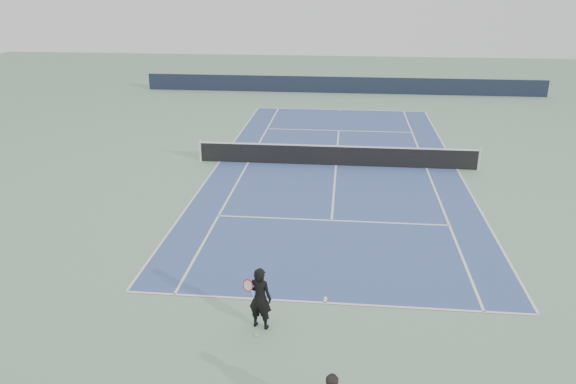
# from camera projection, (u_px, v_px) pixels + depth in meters

# --- Properties ---
(ground) EXTENTS (80.00, 80.00, 0.00)m
(ground) POSITION_uv_depth(u_px,v_px,m) (336.00, 165.00, 25.97)
(ground) COLOR gray
(court_surface) EXTENTS (10.97, 23.77, 0.01)m
(court_surface) POSITION_uv_depth(u_px,v_px,m) (336.00, 165.00, 25.97)
(court_surface) COLOR #3A528B
(court_surface) RESTS_ON ground
(tennis_net) EXTENTS (12.90, 0.10, 1.07)m
(tennis_net) POSITION_uv_depth(u_px,v_px,m) (336.00, 155.00, 25.79)
(tennis_net) COLOR silver
(tennis_net) RESTS_ON ground
(windscreen_far) EXTENTS (30.00, 0.25, 1.20)m
(windscreen_far) POSITION_uv_depth(u_px,v_px,m) (342.00, 85.00, 42.39)
(windscreen_far) COLOR black
(windscreen_far) RESTS_ON ground
(tennis_player) EXTENTS (0.80, 0.58, 1.63)m
(tennis_player) POSITION_uv_depth(u_px,v_px,m) (260.00, 298.00, 13.63)
(tennis_player) COLOR black
(tennis_player) RESTS_ON ground
(tennis_ball) EXTENTS (0.07, 0.07, 0.07)m
(tennis_ball) POSITION_uv_depth(u_px,v_px,m) (256.00, 335.00, 13.53)
(tennis_ball) COLOR yellow
(tennis_ball) RESTS_ON ground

